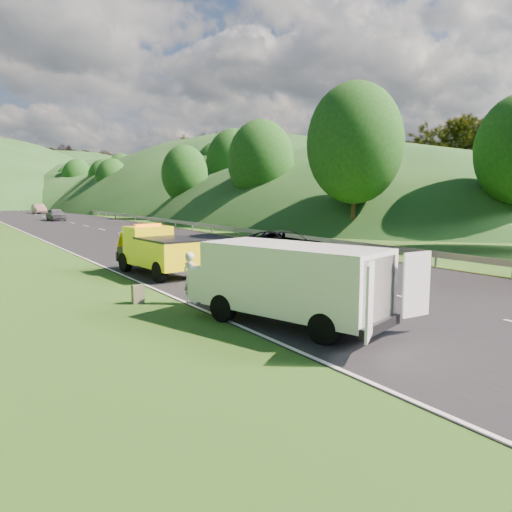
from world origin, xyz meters
TOP-DOWN VIEW (x-y plane):
  - ground at (0.00, 0.00)m, footprint 320.00×320.00m
  - road_surface at (3.00, 40.00)m, footprint 14.00×200.00m
  - guardrail at (10.30, 52.50)m, footprint 0.06×140.00m
  - tree_line_right at (23.00, 60.00)m, footprint 14.00×140.00m
  - hills_backdrop at (6.50, 134.70)m, footprint 201.00×288.60m
  - tow_truck at (-2.47, 6.27)m, footprint 2.33×5.41m
  - white_van at (-2.65, -3.77)m, footprint 4.55×7.00m
  - woman at (-3.82, 0.09)m, footprint 0.62×0.74m
  - child at (-2.53, -0.81)m, footprint 0.59×0.51m
  - worker at (-1.78, -5.27)m, footprint 1.04×0.63m
  - suitcase at (-5.28, 1.18)m, footprint 0.40×0.24m
  - spare_tire at (-0.53, -5.30)m, footprint 0.68×0.68m
  - passing_suv at (5.35, 7.23)m, footprint 3.26×5.91m
  - dist_car_a at (2.35, 51.78)m, footprint 1.82×4.53m
  - dist_car_b at (4.15, 73.88)m, footprint 1.65×4.72m

SIDE VIEW (x-z plane):
  - ground at x=0.00m, z-range 0.00..0.00m
  - guardrail at x=10.30m, z-range -0.76..0.76m
  - tree_line_right at x=23.00m, z-range -7.00..7.00m
  - hills_backdrop at x=6.50m, z-range -22.00..22.00m
  - woman at x=-3.82m, z-range -0.87..0.87m
  - child at x=-2.53m, z-range -0.52..0.52m
  - worker at x=-1.78m, z-range -0.78..0.78m
  - spare_tire at x=-0.53m, z-range -0.10..0.10m
  - passing_suv at x=5.35m, z-range -0.78..0.78m
  - dist_car_a at x=2.35m, z-range -0.77..0.77m
  - dist_car_b at x=4.15m, z-range -0.78..0.78m
  - road_surface at x=3.00m, z-range 0.00..0.02m
  - suitcase at x=-5.28m, z-range 0.00..0.63m
  - tow_truck at x=-2.47m, z-range -0.02..2.24m
  - white_van at x=-2.65m, z-range 0.15..2.45m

